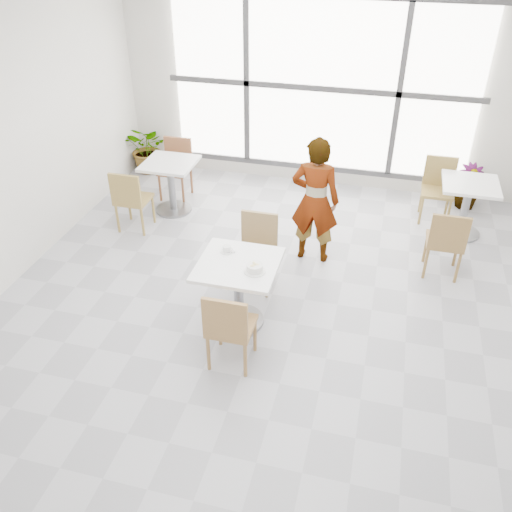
% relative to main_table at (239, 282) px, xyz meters
% --- Properties ---
extents(floor, '(7.00, 7.00, 0.00)m').
position_rel_main_table_xyz_m(floor, '(0.23, 0.10, -0.52)').
color(floor, '#9E9EA5').
rests_on(floor, ground).
extents(ceiling, '(7.00, 7.00, 0.00)m').
position_rel_main_table_xyz_m(ceiling, '(0.23, 0.10, 2.48)').
color(ceiling, white).
rests_on(ceiling, ground).
extents(wall_back, '(6.00, 0.00, 6.00)m').
position_rel_main_table_xyz_m(wall_back, '(0.23, 3.60, 0.98)').
color(wall_back, silver).
rests_on(wall_back, ground).
extents(window, '(4.60, 0.07, 2.52)m').
position_rel_main_table_xyz_m(window, '(0.23, 3.54, 0.98)').
color(window, white).
rests_on(window, ground).
extents(main_table, '(0.80, 0.80, 0.75)m').
position_rel_main_table_xyz_m(main_table, '(0.00, 0.00, 0.00)').
color(main_table, white).
rests_on(main_table, ground).
extents(chair_near, '(0.42, 0.42, 0.87)m').
position_rel_main_table_xyz_m(chair_near, '(0.09, -0.66, -0.02)').
color(chair_near, '#9B7241').
rests_on(chair_near, ground).
extents(chair_far, '(0.42, 0.42, 0.87)m').
position_rel_main_table_xyz_m(chair_far, '(0.00, 0.75, -0.02)').
color(chair_far, olive).
rests_on(chair_far, ground).
extents(oatmeal_bowl, '(0.21, 0.21, 0.10)m').
position_rel_main_table_xyz_m(oatmeal_bowl, '(0.20, -0.10, 0.27)').
color(oatmeal_bowl, white).
rests_on(oatmeal_bowl, main_table).
extents(coffee_cup, '(0.16, 0.13, 0.07)m').
position_rel_main_table_xyz_m(coffee_cup, '(-0.17, 0.17, 0.26)').
color(coffee_cup, silver).
rests_on(coffee_cup, main_table).
extents(person, '(0.59, 0.39, 1.58)m').
position_rel_main_table_xyz_m(person, '(0.54, 1.43, 0.27)').
color(person, black).
rests_on(person, ground).
extents(bg_table_left, '(0.70, 0.70, 0.75)m').
position_rel_main_table_xyz_m(bg_table_left, '(-1.60, 2.14, -0.04)').
color(bg_table_left, white).
rests_on(bg_table_left, ground).
extents(bg_table_right, '(0.70, 0.70, 0.75)m').
position_rel_main_table_xyz_m(bg_table_right, '(2.38, 2.49, -0.04)').
color(bg_table_right, white).
rests_on(bg_table_right, ground).
extents(bg_chair_left_near, '(0.42, 0.42, 0.87)m').
position_rel_main_table_xyz_m(bg_chair_left_near, '(-1.90, 1.47, -0.02)').
color(bg_chair_left_near, olive).
rests_on(bg_chair_left_near, ground).
extents(bg_chair_left_far, '(0.42, 0.42, 0.87)m').
position_rel_main_table_xyz_m(bg_chair_left_far, '(-1.71, 2.63, -0.02)').
color(bg_chair_left_far, brown).
rests_on(bg_chair_left_far, ground).
extents(bg_chair_right_near, '(0.42, 0.42, 0.87)m').
position_rel_main_table_xyz_m(bg_chair_right_near, '(2.08, 1.40, -0.02)').
color(bg_chair_right_near, olive).
rests_on(bg_chair_right_near, ground).
extents(bg_chair_right_far, '(0.42, 0.42, 0.87)m').
position_rel_main_table_xyz_m(bg_chair_right_far, '(2.02, 2.87, -0.02)').
color(bg_chair_right_far, olive).
rests_on(bg_chair_right_far, ground).
extents(plant_left, '(0.85, 0.79, 0.79)m').
position_rel_main_table_xyz_m(plant_left, '(-2.47, 3.30, -0.13)').
color(plant_left, '#437B3D').
rests_on(plant_left, ground).
extents(plant_right, '(0.44, 0.44, 0.65)m').
position_rel_main_table_xyz_m(plant_right, '(2.48, 3.30, -0.20)').
color(plant_right, '#477737').
rests_on(plant_right, ground).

